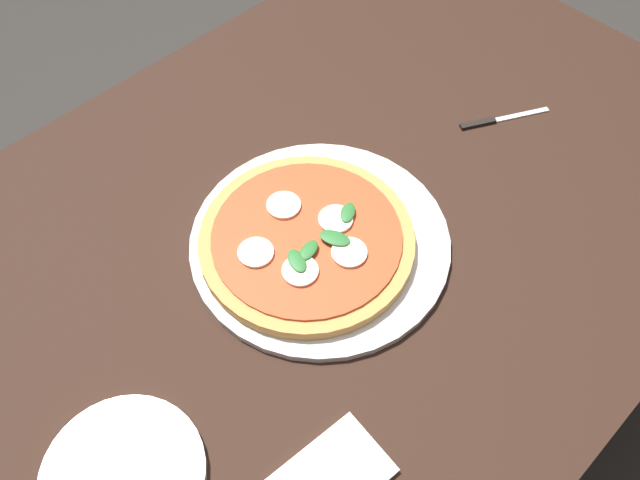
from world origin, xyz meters
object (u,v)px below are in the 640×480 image
at_px(serving_tray, 320,242).
at_px(napkin, 332,476).
at_px(pizza, 307,240).
at_px(plate_white, 123,476).
at_px(dining_table, 343,247).
at_px(knife, 493,120).

distance_m(serving_tray, napkin, 0.33).
height_order(pizza, plate_white, pizza).
bearing_deg(dining_table, knife, -8.17).
bearing_deg(plate_white, knife, 4.02).
bearing_deg(pizza, serving_tray, -18.46).
height_order(napkin, knife, napkin).
height_order(serving_tray, pizza, pizza).
bearing_deg(serving_tray, dining_table, 16.13).
distance_m(dining_table, plate_white, 0.49).
bearing_deg(serving_tray, plate_white, -168.82).
relative_size(pizza, plate_white, 1.60).
bearing_deg(pizza, knife, -4.29).
xyz_separation_m(dining_table, plate_white, (-0.47, -0.10, 0.11)).
relative_size(serving_tray, napkin, 2.89).
relative_size(pizza, knife, 2.11).
distance_m(dining_table, serving_tray, 0.13).
distance_m(dining_table, pizza, 0.16).
xyz_separation_m(dining_table, serving_tray, (-0.07, -0.02, 0.11)).
distance_m(pizza, napkin, 0.32).
bearing_deg(plate_white, napkin, -44.28).
distance_m(napkin, knife, 0.64).
height_order(serving_tray, napkin, serving_tray).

